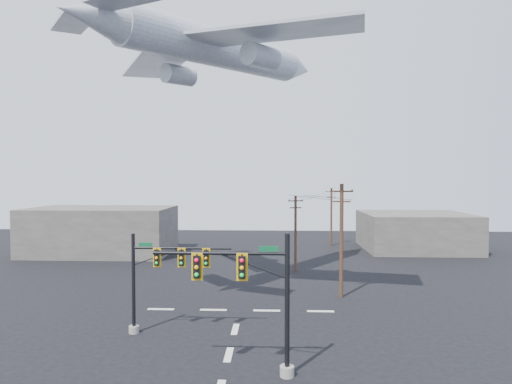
{
  "coord_description": "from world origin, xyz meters",
  "views": [
    {
      "loc": [
        2.53,
        -19.54,
        9.97
      ],
      "look_at": [
        1.49,
        5.0,
        9.11
      ],
      "focal_mm": 30.0,
      "sensor_mm": 36.0,
      "label": 1
    }
  ],
  "objects_px": {
    "signal_mast_near": "(258,300)",
    "utility_pole_a": "(341,238)",
    "utility_pole_c": "(331,215)",
    "utility_pole_b": "(295,232)",
    "signal_mast_far": "(158,277)",
    "airliner": "(219,50)"
  },
  "relations": [
    {
      "from": "signal_mast_far",
      "to": "utility_pole_a",
      "type": "relative_size",
      "value": 0.7
    },
    {
      "from": "signal_mast_near",
      "to": "utility_pole_a",
      "type": "distance_m",
      "value": 15.68
    },
    {
      "from": "utility_pole_b",
      "to": "utility_pole_a",
      "type": "bearing_deg",
      "value": -85.91
    },
    {
      "from": "utility_pole_c",
      "to": "utility_pole_a",
      "type": "bearing_deg",
      "value": -77.45
    },
    {
      "from": "signal_mast_far",
      "to": "utility_pole_c",
      "type": "xyz_separation_m",
      "value": [
        15.66,
        35.64,
        0.78
      ]
    },
    {
      "from": "signal_mast_near",
      "to": "airliner",
      "type": "height_order",
      "value": "airliner"
    },
    {
      "from": "signal_mast_near",
      "to": "signal_mast_far",
      "type": "height_order",
      "value": "signal_mast_near"
    },
    {
      "from": "utility_pole_b",
      "to": "airliner",
      "type": "height_order",
      "value": "airliner"
    },
    {
      "from": "utility_pole_c",
      "to": "airliner",
      "type": "bearing_deg",
      "value": -97.77
    },
    {
      "from": "signal_mast_near",
      "to": "utility_pole_c",
      "type": "height_order",
      "value": "utility_pole_c"
    },
    {
      "from": "airliner",
      "to": "utility_pole_a",
      "type": "bearing_deg",
      "value": -56.54
    },
    {
      "from": "signal_mast_far",
      "to": "utility_pole_b",
      "type": "height_order",
      "value": "utility_pole_b"
    },
    {
      "from": "utility_pole_c",
      "to": "airliner",
      "type": "relative_size",
      "value": 0.34
    },
    {
      "from": "utility_pole_c",
      "to": "signal_mast_near",
      "type": "bearing_deg",
      "value": -84.09
    },
    {
      "from": "utility_pole_a",
      "to": "utility_pole_b",
      "type": "height_order",
      "value": "utility_pole_a"
    },
    {
      "from": "signal_mast_near",
      "to": "utility_pole_c",
      "type": "xyz_separation_m",
      "value": [
        9.11,
        41.16,
        0.54
      ]
    },
    {
      "from": "airliner",
      "to": "signal_mast_near",
      "type": "bearing_deg",
      "value": -128.9
    },
    {
      "from": "utility_pole_b",
      "to": "airliner",
      "type": "xyz_separation_m",
      "value": [
        -6.85,
        -8.82,
        16.42
      ]
    },
    {
      "from": "signal_mast_near",
      "to": "utility_pole_b",
      "type": "distance_m",
      "value": 23.9
    },
    {
      "from": "signal_mast_near",
      "to": "signal_mast_far",
      "type": "xyz_separation_m",
      "value": [
        -6.55,
        5.53,
        -0.24
      ]
    },
    {
      "from": "utility_pole_a",
      "to": "utility_pole_c",
      "type": "bearing_deg",
      "value": 87.73
    },
    {
      "from": "signal_mast_near",
      "to": "utility_pole_a",
      "type": "relative_size",
      "value": 0.76
    }
  ]
}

